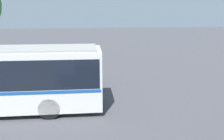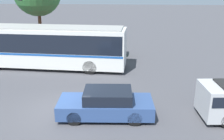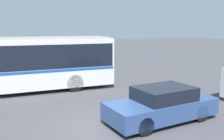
% 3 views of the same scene
% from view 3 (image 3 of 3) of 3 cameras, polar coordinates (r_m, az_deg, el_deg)
% --- Properties ---
extents(ground_plane, '(140.00, 140.00, 0.00)m').
position_cam_3_polar(ground_plane, '(9.57, -1.43, -12.91)').
color(ground_plane, '#444449').
extents(city_bus, '(11.76, 3.04, 3.16)m').
position_cam_3_polar(city_bus, '(15.07, -22.29, 1.79)').
color(city_bus, silver).
rests_on(city_bus, ground).
extents(sedan_foreground, '(4.62, 2.12, 1.38)m').
position_cam_3_polar(sedan_foreground, '(10.09, 11.48, -7.92)').
color(sedan_foreground, navy).
rests_on(sedan_foreground, ground).
extents(flowering_hedge, '(9.69, 1.41, 1.43)m').
position_cam_3_polar(flowering_hedge, '(19.02, -20.04, 0.06)').
color(flowering_hedge, '#286028').
rests_on(flowering_hedge, ground).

